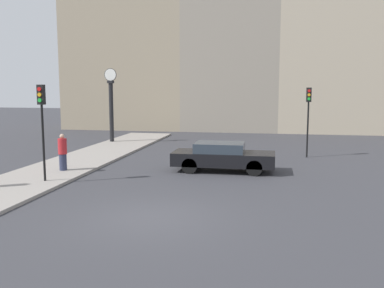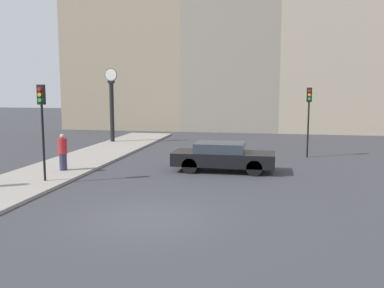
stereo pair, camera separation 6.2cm
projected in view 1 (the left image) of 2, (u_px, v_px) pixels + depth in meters
ground_plane at (150, 217)px, 12.42m from camera, size 120.00×120.00×0.00m
sidewalk_corner at (91, 157)px, 22.82m from camera, size 3.32×23.09×0.12m
building_row at (233, 46)px, 36.86m from camera, size 30.18×5.00×16.32m
sedan_car at (223, 156)px, 19.15m from camera, size 4.53×1.77×1.30m
traffic_light_near at (42, 112)px, 16.40m from camera, size 0.26×0.24×3.74m
traffic_light_far at (308, 108)px, 22.73m from camera, size 0.26×0.24×3.74m
street_clock at (111, 105)px, 28.56m from camera, size 0.84×0.37×4.87m
pedestrian_red_top at (63, 152)px, 18.77m from camera, size 0.38×0.38×1.61m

